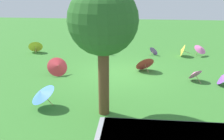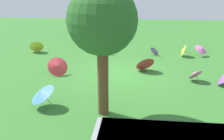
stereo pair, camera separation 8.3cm
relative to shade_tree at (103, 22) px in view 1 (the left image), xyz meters
name	(u,v)px [view 1 (the left image)]	position (x,y,z in m)	size (l,w,h in m)	color
ground	(121,74)	(-0.32, -3.82, -2.95)	(40.00, 40.00, 0.00)	#387A2D
shade_tree	(103,22)	(0.00, 0.00, 0.00)	(2.07, 2.07, 4.04)	brown
parasol_purple_0	(154,50)	(-2.06, -7.31, -2.67)	(0.69, 0.70, 0.56)	tan
parasol_purple_1	(223,77)	(-4.60, -2.85, -2.59)	(0.78, 0.85, 0.69)	tan
parasol_red_0	(58,66)	(2.60, -3.31, -2.51)	(1.16, 1.09, 0.88)	tan
parasol_blue_0	(42,93)	(2.12, -0.15, -2.41)	(1.19, 1.20, 0.85)	tan
parasol_yellow_0	(36,46)	(5.26, -7.18, -2.55)	(1.01, 0.91, 0.80)	tan
parasol_red_1	(144,63)	(-1.39, -4.34, -2.53)	(1.14, 1.06, 0.84)	tan
parasol_pink_0	(201,49)	(-4.75, -7.31, -2.50)	(0.99, 0.98, 0.72)	tan
parasol_pink_1	(195,73)	(-3.54, -3.22, -2.61)	(0.83, 0.80, 0.63)	tan
parasol_purple_2	(108,50)	(0.70, -7.15, -2.66)	(0.67, 0.60, 0.58)	tan
parasol_yellow_1	(182,50)	(-3.66, -7.19, -2.59)	(0.70, 0.76, 0.72)	tan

